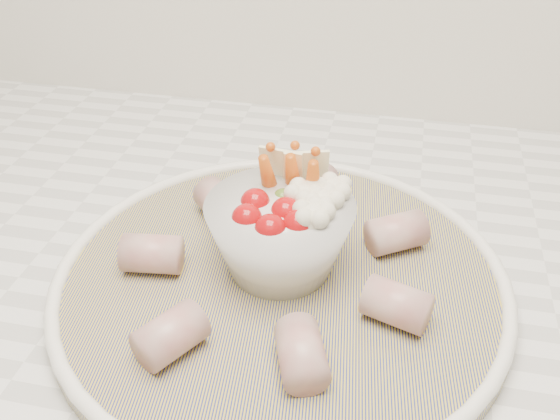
# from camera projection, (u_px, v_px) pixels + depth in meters

# --- Properties ---
(serving_platter) EXTENTS (0.42, 0.42, 0.02)m
(serving_platter) POSITION_uv_depth(u_px,v_px,m) (281.00, 280.00, 0.53)
(serving_platter) COLOR navy
(serving_platter) RESTS_ON kitchen_counter
(veggie_bowl) EXTENTS (0.12, 0.12, 0.10)m
(veggie_bowl) POSITION_uv_depth(u_px,v_px,m) (283.00, 230.00, 0.51)
(veggie_bowl) COLOR silver
(veggie_bowl) RESTS_ON serving_platter
(cured_meat_rolls) EXTENTS (0.26, 0.27, 0.03)m
(cured_meat_rolls) POSITION_uv_depth(u_px,v_px,m) (280.00, 260.00, 0.52)
(cured_meat_rolls) COLOR #A44D4B
(cured_meat_rolls) RESTS_ON serving_platter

